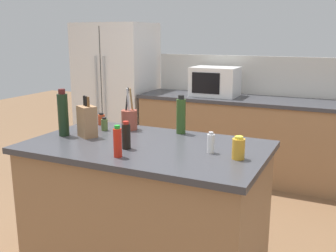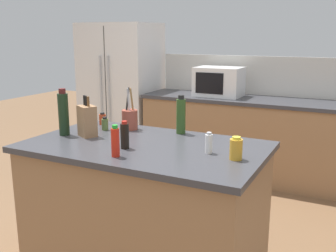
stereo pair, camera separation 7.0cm
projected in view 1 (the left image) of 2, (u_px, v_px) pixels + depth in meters
The scene contains 15 objects.
back_counter_run at pixel (260, 139), 4.52m from camera, with size 2.87×0.66×0.94m.
wall_backsplash at pixel (269, 76), 4.64m from camera, with size 2.83×0.03×0.46m, color beige.
kitchen_island at pixel (146, 209), 2.71m from camera, with size 1.59×0.93×0.94m.
refrigerator at pixel (117, 92), 5.28m from camera, with size 0.96×0.75×1.79m.
microwave at pixel (215, 82), 4.61m from camera, with size 0.53×0.39×0.34m.
knife_block at pixel (87, 121), 2.77m from camera, with size 0.16×0.15×0.29m.
utensil_crock at pixel (129, 119), 2.98m from camera, with size 0.12×0.12×0.32m.
wine_bottle at pixel (63, 114), 2.79m from camera, with size 0.07×0.07×0.34m.
spice_jar_oregano at pixel (104, 124), 2.96m from camera, with size 0.05×0.05×0.10m.
olive_oil_bottle at pixel (181, 115), 2.86m from camera, with size 0.07×0.07×0.28m.
spice_jar_paprika at pixel (101, 119), 3.15m from camera, with size 0.05×0.05×0.10m.
hot_sauce_bottle at pixel (118, 142), 2.31m from camera, with size 0.05×0.05×0.19m.
salt_shaker at pixel (211, 143), 2.40m from camera, with size 0.05×0.05×0.13m.
soy_sauce_bottle at pixel (126, 136), 2.48m from camera, with size 0.06×0.06×0.18m.
honey_jar at pixel (238, 148), 2.28m from camera, with size 0.07×0.07×0.14m.
Camera 1 is at (1.20, -2.20, 1.65)m, focal length 42.00 mm.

